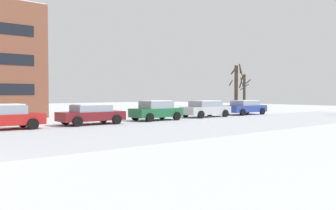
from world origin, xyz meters
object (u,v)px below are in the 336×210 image
at_px(parked_car_green, 156,110).
at_px(parked_car_red, 1,117).
at_px(parked_car_silver, 206,109).
at_px(parked_car_maroon, 91,114).
at_px(parked_car_blue, 245,107).

bearing_deg(parked_car_green, parked_car_red, -179.89).
relative_size(parked_car_green, parked_car_silver, 0.87).
bearing_deg(parked_car_silver, parked_car_maroon, -178.62).
height_order(parked_car_silver, parked_car_blue, parked_car_silver).
distance_m(parked_car_green, parked_car_silver, 5.59).
xyz_separation_m(parked_car_silver, parked_car_blue, (5.59, 0.05, -0.02)).
height_order(parked_car_green, parked_car_blue, parked_car_green).
bearing_deg(parked_car_maroon, parked_car_silver, 1.38).
relative_size(parked_car_red, parked_car_blue, 0.99).
relative_size(parked_car_red, parked_car_green, 1.15).
xyz_separation_m(parked_car_maroon, parked_car_green, (5.59, 0.12, 0.07)).
height_order(parked_car_maroon, parked_car_green, parked_car_green).
relative_size(parked_car_maroon, parked_car_silver, 0.94).
bearing_deg(parked_car_blue, parked_car_silver, -179.54).
bearing_deg(parked_car_silver, parked_car_blue, 0.46).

